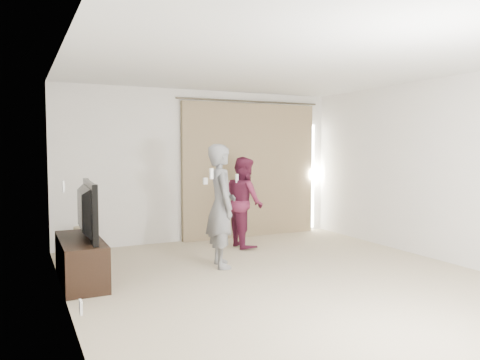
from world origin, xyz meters
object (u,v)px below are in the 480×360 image
object	(u,v)px
tv	(79,210)
person_man	(221,206)
tv_console	(81,260)
person_woman	(244,202)

from	to	relation	value
tv	person_man	bearing A→B (deg)	-89.28
tv_console	person_woman	distance (m)	2.87
tv_console	person_man	bearing A→B (deg)	-1.95
person_man	tv	bearing A→B (deg)	178.05
tv	person_man	xyz separation A→B (m)	(1.81, -0.06, -0.04)
tv	person_man	world-z (taller)	person_man
tv	tv_console	bearing A→B (deg)	0.00
tv_console	person_man	distance (m)	1.90
person_woman	person_man	bearing A→B (deg)	-129.78
tv_console	tv	size ratio (longest dim) A/B	1.15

